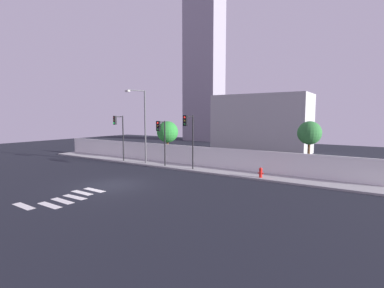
{
  "coord_description": "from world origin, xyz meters",
  "views": [
    {
      "loc": [
        15.4,
        -13.24,
        4.81
      ],
      "look_at": [
        2.44,
        6.5,
        2.5
      ],
      "focal_mm": 26.59,
      "sensor_mm": 36.0,
      "label": 1
    }
  ],
  "objects_px": {
    "street_lamp_curbside": "(143,121)",
    "roadside_tree_leftmost": "(168,132)",
    "traffic_light_right": "(161,133)",
    "roadside_tree_midleft": "(309,133)",
    "fire_hydrant": "(261,172)",
    "traffic_light_center": "(119,128)",
    "traffic_light_left": "(189,130)"
  },
  "relations": [
    {
      "from": "fire_hydrant",
      "to": "roadside_tree_midleft",
      "type": "xyz_separation_m",
      "value": [
        2.76,
        3.35,
        2.89
      ]
    },
    {
      "from": "traffic_light_right",
      "to": "roadside_tree_midleft",
      "type": "relative_size",
      "value": 0.96
    },
    {
      "from": "traffic_light_right",
      "to": "fire_hydrant",
      "type": "relative_size",
      "value": 5.52
    },
    {
      "from": "street_lamp_curbside",
      "to": "roadside_tree_leftmost",
      "type": "distance_m",
      "value": 3.6
    },
    {
      "from": "street_lamp_curbside",
      "to": "roadside_tree_midleft",
      "type": "bearing_deg",
      "value": 12.7
    },
    {
      "from": "traffic_light_center",
      "to": "street_lamp_curbside",
      "type": "xyz_separation_m",
      "value": [
        2.96,
        0.44,
        0.81
      ]
    },
    {
      "from": "street_lamp_curbside",
      "to": "roadside_tree_midleft",
      "type": "relative_size",
      "value": 1.62
    },
    {
      "from": "traffic_light_left",
      "to": "street_lamp_curbside",
      "type": "bearing_deg",
      "value": 174.41
    },
    {
      "from": "traffic_light_center",
      "to": "fire_hydrant",
      "type": "height_order",
      "value": "traffic_light_center"
    },
    {
      "from": "roadside_tree_midleft",
      "to": "roadside_tree_leftmost",
      "type": "bearing_deg",
      "value": -180.0
    },
    {
      "from": "street_lamp_curbside",
      "to": "fire_hydrant",
      "type": "distance_m",
      "value": 12.65
    },
    {
      "from": "traffic_light_left",
      "to": "traffic_light_right",
      "type": "relative_size",
      "value": 1.12
    },
    {
      "from": "roadside_tree_midleft",
      "to": "traffic_light_right",
      "type": "bearing_deg",
      "value": -162.18
    },
    {
      "from": "traffic_light_left",
      "to": "roadside_tree_leftmost",
      "type": "xyz_separation_m",
      "value": [
        -5.39,
        3.91,
        -0.49
      ]
    },
    {
      "from": "traffic_light_left",
      "to": "roadside_tree_leftmost",
      "type": "relative_size",
      "value": 1.11
    },
    {
      "from": "traffic_light_right",
      "to": "fire_hydrant",
      "type": "distance_m",
      "value": 9.71
    },
    {
      "from": "fire_hydrant",
      "to": "roadside_tree_midleft",
      "type": "bearing_deg",
      "value": 50.52
    },
    {
      "from": "street_lamp_curbside",
      "to": "fire_hydrant",
      "type": "xyz_separation_m",
      "value": [
        12.07,
        -0.01,
        -3.82
      ]
    },
    {
      "from": "traffic_light_left",
      "to": "street_lamp_curbside",
      "type": "height_order",
      "value": "street_lamp_curbside"
    },
    {
      "from": "fire_hydrant",
      "to": "roadside_tree_leftmost",
      "type": "distance_m",
      "value": 12.37
    },
    {
      "from": "traffic_light_right",
      "to": "roadside_tree_midleft",
      "type": "height_order",
      "value": "roadside_tree_midleft"
    },
    {
      "from": "fire_hydrant",
      "to": "roadside_tree_leftmost",
      "type": "height_order",
      "value": "roadside_tree_leftmost"
    },
    {
      "from": "traffic_light_right",
      "to": "traffic_light_center",
      "type": "bearing_deg",
      "value": 179.01
    },
    {
      "from": "street_lamp_curbside",
      "to": "roadside_tree_leftmost",
      "type": "xyz_separation_m",
      "value": [
        0.44,
        3.34,
        -1.26
      ]
    },
    {
      "from": "traffic_light_center",
      "to": "traffic_light_right",
      "type": "height_order",
      "value": "traffic_light_center"
    },
    {
      "from": "traffic_light_center",
      "to": "roadside_tree_leftmost",
      "type": "relative_size",
      "value": 1.1
    },
    {
      "from": "traffic_light_left",
      "to": "street_lamp_curbside",
      "type": "xyz_separation_m",
      "value": [
        -5.83,
        0.57,
        0.77
      ]
    },
    {
      "from": "roadside_tree_leftmost",
      "to": "roadside_tree_midleft",
      "type": "bearing_deg",
      "value": 0.0
    },
    {
      "from": "fire_hydrant",
      "to": "traffic_light_center",
      "type": "bearing_deg",
      "value": -178.34
    },
    {
      "from": "street_lamp_curbside",
      "to": "fire_hydrant",
      "type": "relative_size",
      "value": 9.34
    },
    {
      "from": "traffic_light_center",
      "to": "roadside_tree_midleft",
      "type": "distance_m",
      "value": 18.18
    },
    {
      "from": "traffic_light_left",
      "to": "roadside_tree_midleft",
      "type": "xyz_separation_m",
      "value": [
        8.99,
        3.91,
        -0.16
      ]
    }
  ]
}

